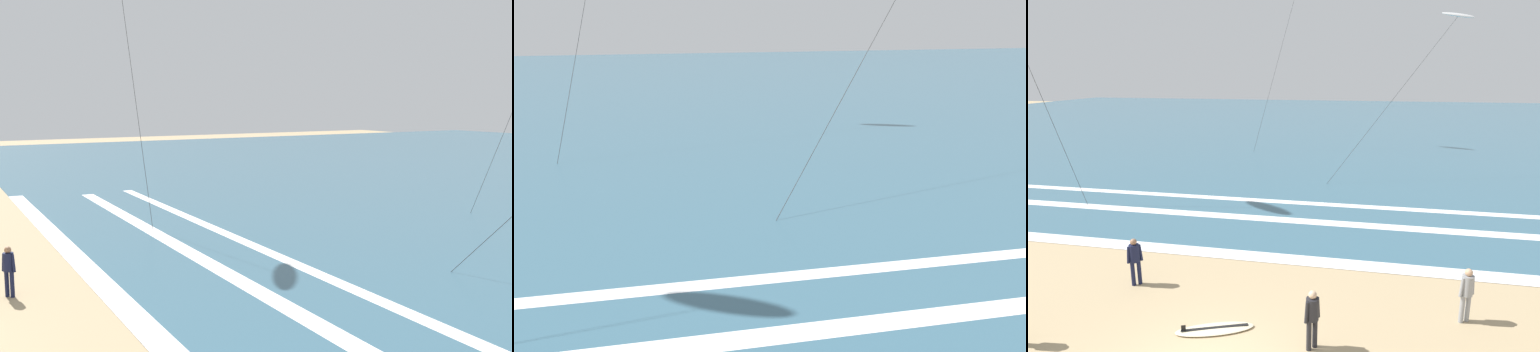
# 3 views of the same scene
# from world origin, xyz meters

# --- Properties ---
(ocean_surface) EXTENTS (140.00, 90.00, 0.01)m
(ocean_surface) POSITION_xyz_m (0.00, 51.10, 0.01)
(ocean_surface) COLOR #386075
(ocean_surface) RESTS_ON ground
(wave_foam_shoreline) EXTENTS (51.86, 0.85, 0.01)m
(wave_foam_shoreline) POSITION_xyz_m (1.50, 6.50, 0.01)
(wave_foam_shoreline) COLOR white
(wave_foam_shoreline) RESTS_ON ocean_surface
(wave_foam_mid_break) EXTENTS (48.53, 0.74, 0.01)m
(wave_foam_mid_break) POSITION_xyz_m (1.44, 10.63, 0.01)
(wave_foam_mid_break) COLOR white
(wave_foam_mid_break) RESTS_ON ocean_surface
(wave_foam_outer_break) EXTENTS (44.09, 0.59, 0.01)m
(wave_foam_outer_break) POSITION_xyz_m (-1.23, 13.39, 0.01)
(wave_foam_outer_break) COLOR white
(wave_foam_outer_break) RESTS_ON ocean_surface
(surfer_left_near) EXTENTS (0.39, 0.45, 1.60)m
(surfer_left_near) POSITION_xyz_m (2.24, 1.57, 0.96)
(surfer_left_near) COLOR #232328
(surfer_left_near) RESTS_ON ground
(surfer_left_far) EXTENTS (0.44, 0.41, 1.60)m
(surfer_left_far) POSITION_xyz_m (-3.81, 3.67, 0.96)
(surfer_left_far) COLOR #141938
(surfer_left_far) RESTS_ON ground
(surfer_right_near) EXTENTS (0.48, 0.34, 1.60)m
(surfer_right_near) POSITION_xyz_m (6.23, 3.57, 0.96)
(surfer_right_near) COLOR gray
(surfer_right_near) RESTS_ON ground
(surfboard_right_spare) EXTENTS (2.17, 1.32, 0.25)m
(surfboard_right_spare) POSITION_xyz_m (-0.42, 1.79, 0.05)
(surfboard_right_spare) COLOR beige
(surfboard_right_spare) RESTS_ON ground
(kite_white_mid_center) EXTENTS (9.08, 5.92, 10.48)m
(kite_white_mid_center) POSITION_xyz_m (8.59, 22.13, 10.19)
(kite_white_mid_center) COLOR white
(kite_white_mid_center) RESTS_ON ground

